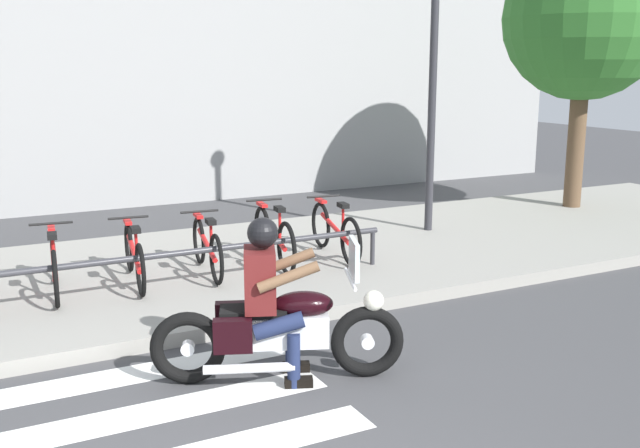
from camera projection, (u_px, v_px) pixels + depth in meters
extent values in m
cube|color=gray|center=(75.00, 288.00, 8.70)|extent=(24.00, 4.40, 0.15)
cube|color=white|center=(158.00, 411.00, 5.76)|extent=(2.80, 0.40, 0.01)
cube|color=white|center=(134.00, 374.00, 6.46)|extent=(2.80, 0.40, 0.01)
torus|color=black|center=(367.00, 342.00, 6.36)|extent=(0.64, 0.34, 0.64)
cylinder|color=silver|center=(367.00, 342.00, 6.36)|extent=(0.14, 0.14, 0.12)
torus|color=black|center=(188.00, 348.00, 6.22)|extent=(0.64, 0.34, 0.64)
cylinder|color=silver|center=(188.00, 348.00, 6.22)|extent=(0.14, 0.14, 0.12)
cube|color=silver|center=(278.00, 329.00, 6.26)|extent=(0.89, 0.57, 0.28)
ellipsoid|color=black|center=(303.00, 304.00, 6.23)|extent=(0.59, 0.45, 0.22)
cube|color=black|center=(253.00, 313.00, 6.21)|extent=(0.62, 0.47, 0.10)
cube|color=black|center=(234.00, 318.00, 6.43)|extent=(0.34, 0.23, 0.28)
cube|color=black|center=(233.00, 336.00, 6.00)|extent=(0.34, 0.23, 0.28)
cylinder|color=silver|center=(350.00, 279.00, 6.22)|extent=(0.26, 0.59, 0.03)
sphere|color=white|center=(374.00, 301.00, 6.29)|extent=(0.18, 0.18, 0.18)
cube|color=silver|center=(354.00, 258.00, 6.19)|extent=(0.19, 0.39, 0.32)
cylinder|color=silver|center=(249.00, 368.00, 6.12)|extent=(0.74, 0.36, 0.08)
cube|color=#591919|center=(260.00, 279.00, 6.15)|extent=(0.39, 0.47, 0.52)
sphere|color=black|center=(263.00, 233.00, 6.07)|extent=(0.26, 0.26, 0.26)
cylinder|color=brown|center=(286.00, 263.00, 6.37)|extent=(0.52, 0.28, 0.26)
cylinder|color=brown|center=(289.00, 277.00, 5.94)|extent=(0.52, 0.28, 0.26)
cylinder|color=#1E284C|center=(278.00, 313.00, 6.39)|extent=(0.46, 0.29, 0.24)
cylinder|color=#1E284C|center=(292.00, 347.00, 6.47)|extent=(0.11, 0.11, 0.47)
cube|color=black|center=(296.00, 367.00, 6.52)|extent=(0.26, 0.18, 0.08)
cylinder|color=#1E284C|center=(279.00, 326.00, 6.08)|extent=(0.46, 0.29, 0.24)
cylinder|color=#1E284C|center=(294.00, 361.00, 6.16)|extent=(0.11, 0.11, 0.47)
cube|color=black|center=(299.00, 382.00, 6.21)|extent=(0.26, 0.18, 0.08)
torus|color=black|center=(53.00, 256.00, 8.63)|extent=(0.12, 0.62, 0.62)
torus|color=black|center=(56.00, 279.00, 7.70)|extent=(0.12, 0.62, 0.62)
cylinder|color=red|center=(54.00, 261.00, 8.15)|extent=(0.16, 0.90, 0.25)
cylinder|color=red|center=(53.00, 253.00, 7.89)|extent=(0.04, 0.04, 0.38)
cube|color=black|center=(52.00, 236.00, 7.85)|extent=(0.12, 0.21, 0.06)
cylinder|color=black|center=(51.00, 224.00, 8.45)|extent=(0.48, 0.08, 0.03)
cube|color=red|center=(51.00, 228.00, 8.55)|extent=(0.11, 0.29, 0.04)
torus|color=black|center=(129.00, 248.00, 9.06)|extent=(0.12, 0.61, 0.60)
torus|color=black|center=(140.00, 270.00, 8.07)|extent=(0.12, 0.61, 0.60)
cylinder|color=red|center=(134.00, 253.00, 8.55)|extent=(0.17, 0.97, 0.26)
cylinder|color=red|center=(136.00, 246.00, 8.27)|extent=(0.04, 0.04, 0.37)
cube|color=black|center=(135.00, 230.00, 8.23)|extent=(0.12, 0.21, 0.06)
cylinder|color=black|center=(128.00, 218.00, 8.88)|extent=(0.48, 0.08, 0.03)
cube|color=red|center=(128.00, 222.00, 8.99)|extent=(0.11, 0.29, 0.04)
torus|color=black|center=(199.00, 241.00, 9.42)|extent=(0.12, 0.61, 0.60)
torus|color=black|center=(216.00, 259.00, 8.51)|extent=(0.12, 0.61, 0.60)
cylinder|color=red|center=(207.00, 245.00, 8.95)|extent=(0.16, 0.89, 0.25)
cylinder|color=red|center=(211.00, 237.00, 8.69)|extent=(0.04, 0.04, 0.37)
cube|color=black|center=(211.00, 221.00, 8.65)|extent=(0.12, 0.21, 0.06)
cylinder|color=black|center=(199.00, 211.00, 9.24)|extent=(0.48, 0.08, 0.03)
cube|color=red|center=(198.00, 216.00, 9.35)|extent=(0.11, 0.29, 0.04)
torus|color=black|center=(262.00, 231.00, 9.82)|extent=(0.13, 0.67, 0.67)
torus|color=black|center=(287.00, 249.00, 8.88)|extent=(0.13, 0.67, 0.67)
cylinder|color=red|center=(274.00, 234.00, 9.34)|extent=(0.16, 0.92, 0.25)
cylinder|color=red|center=(280.00, 225.00, 9.06)|extent=(0.04, 0.04, 0.41)
cube|color=black|center=(280.00, 209.00, 9.02)|extent=(0.12, 0.21, 0.06)
cylinder|color=black|center=(264.00, 200.00, 9.63)|extent=(0.48, 0.08, 0.03)
cube|color=red|center=(262.00, 205.00, 9.75)|extent=(0.11, 0.29, 0.04)
torus|color=black|center=(321.00, 225.00, 10.24)|extent=(0.12, 0.64, 0.64)
torus|color=black|center=(351.00, 242.00, 9.26)|extent=(0.12, 0.64, 0.64)
cylinder|color=red|center=(335.00, 228.00, 9.74)|extent=(0.17, 0.96, 0.26)
cylinder|color=red|center=(343.00, 220.00, 9.46)|extent=(0.04, 0.04, 0.39)
cube|color=black|center=(343.00, 205.00, 9.42)|extent=(0.12, 0.21, 0.06)
cylinder|color=black|center=(324.00, 196.00, 10.05)|extent=(0.48, 0.08, 0.03)
cube|color=red|center=(321.00, 201.00, 10.17)|extent=(0.11, 0.29, 0.04)
cylinder|color=#333338|center=(146.00, 257.00, 8.06)|extent=(5.94, 0.07, 0.07)
cylinder|color=#333338|center=(373.00, 247.00, 9.41)|extent=(0.06, 0.06, 0.45)
cylinder|color=#2D2D33|center=(432.00, 96.00, 10.99)|extent=(0.12, 0.12, 4.41)
cylinder|color=brown|center=(576.00, 147.00, 13.09)|extent=(0.31, 0.31, 2.47)
sphere|color=#2D6B28|center=(585.00, 18.00, 12.61)|extent=(2.82, 2.82, 2.82)
cube|color=#969696|center=(8.00, 18.00, 12.93)|extent=(24.00, 1.20, 6.93)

